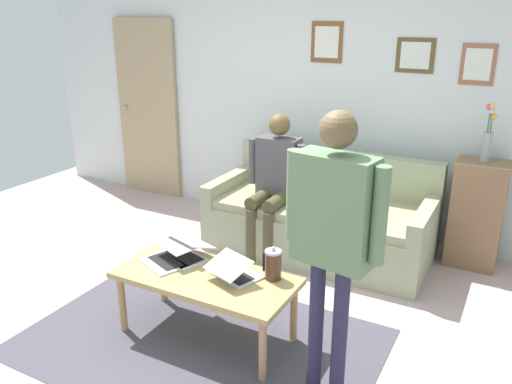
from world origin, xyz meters
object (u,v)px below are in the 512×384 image
at_px(laptop_left, 234,272).
at_px(laptop_right, 168,256).
at_px(couch, 321,220).
at_px(interior_door, 148,109).
at_px(coffee_table, 206,282).
at_px(side_shelf, 476,214).
at_px(french_press, 273,264).
at_px(laptop_center, 186,252).
at_px(flower_vase, 488,138).
at_px(person_seated, 275,177).
at_px(person_standing, 333,224).

distance_m(laptop_left, laptop_right, 0.52).
height_order(couch, laptop_left, couch).
distance_m(interior_door, coffee_table, 3.20).
xyz_separation_m(couch, side_shelf, (-1.27, -0.38, 0.17)).
relative_size(couch, laptop_left, 5.34).
height_order(coffee_table, french_press, french_press).
bearing_deg(laptop_right, laptop_center, -120.78).
xyz_separation_m(interior_door, flower_vase, (-3.70, 0.19, 0.12)).
distance_m(interior_door, person_seated, 2.23).
bearing_deg(flower_vase, laptop_left, 56.89).
bearing_deg(laptop_right, laptop_left, -177.95).
relative_size(coffee_table, laptop_center, 3.04).
height_order(laptop_right, flower_vase, flower_vase).
bearing_deg(coffee_table, person_seated, -82.52).
bearing_deg(side_shelf, laptop_left, 56.92).
height_order(interior_door, laptop_right, interior_door).
bearing_deg(coffee_table, side_shelf, -125.98).
bearing_deg(flower_vase, person_seated, 20.16).
bearing_deg(person_standing, laptop_right, -8.43).
height_order(person_standing, person_seated, person_standing).
bearing_deg(person_standing, french_press, -32.33).
height_order(couch, coffee_table, couch).
distance_m(coffee_table, side_shelf, 2.48).
xyz_separation_m(interior_door, french_press, (-2.66, 2.02, -0.46)).
distance_m(interior_door, french_press, 3.37).
bearing_deg(side_shelf, person_standing, 76.01).
bearing_deg(french_press, couch, -81.06).
bearing_deg(person_seated, coffee_table, 97.48).
xyz_separation_m(person_standing, person_seated, (1.11, -1.55, -0.35)).
height_order(coffee_table, laptop_center, laptop_center).
distance_m(couch, french_press, 1.50).
height_order(coffee_table, laptop_left, laptop_left).
relative_size(couch, person_standing, 1.18).
bearing_deg(laptop_center, side_shelf, -132.92).
relative_size(laptop_center, person_standing, 0.24).
height_order(couch, person_standing, person_standing).
distance_m(interior_door, laptop_center, 2.89).
bearing_deg(person_standing, person_seated, -54.47).
distance_m(laptop_right, french_press, 0.76).
relative_size(laptop_right, person_seated, 0.35).
relative_size(couch, side_shelf, 2.10).
bearing_deg(couch, flower_vase, -163.55).
bearing_deg(interior_door, person_standing, 143.50).
bearing_deg(laptop_left, coffee_table, 17.40).
height_order(coffee_table, laptop_right, laptop_right).
xyz_separation_m(laptop_right, french_press, (-0.75, -0.13, 0.06)).
relative_size(laptop_right, flower_vase, 0.92).
bearing_deg(laptop_center, couch, -107.02).
xyz_separation_m(french_press, flower_vase, (-1.04, -1.83, 0.58)).
relative_size(coffee_table, person_seated, 0.95).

